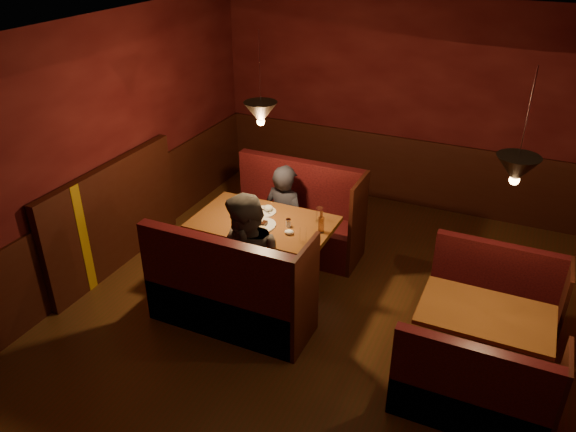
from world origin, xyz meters
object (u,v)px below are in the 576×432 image
at_px(diner_a, 285,199).
at_px(diner_b, 247,244).
at_px(main_table, 265,236).
at_px(second_table, 483,328).
at_px(second_bench_near, 471,397).
at_px(main_bench_near, 228,299).
at_px(second_bench_far, 492,303).
at_px(main_bench_far, 297,223).

distance_m(diner_a, diner_b, 1.24).
xyz_separation_m(main_table, second_table, (2.43, -0.43, -0.14)).
distance_m(main_table, diner_a, 0.68).
bearing_deg(second_bench_near, main_table, 155.41).
bearing_deg(second_table, main_bench_near, -169.58).
height_order(second_table, diner_b, diner_b).
bearing_deg(main_bench_near, main_table, 91.10).
bearing_deg(second_bench_far, second_bench_near, -90.00).
bearing_deg(main_bench_near, second_bench_far, 25.06).
xyz_separation_m(second_table, second_bench_near, (0.03, -0.70, -0.19)).
distance_m(second_bench_far, second_bench_near, 1.39).
bearing_deg(second_bench_far, main_bench_far, 166.20).
xyz_separation_m(second_table, diner_a, (-2.48, 1.09, 0.30)).
xyz_separation_m(second_bench_near, diner_a, (-2.51, 1.78, 0.49)).
relative_size(second_table, diner_b, 0.67).
distance_m(second_table, diner_b, 2.38).
bearing_deg(second_bench_near, main_bench_near, 174.07).
xyz_separation_m(main_bench_near, diner_b, (0.07, 0.30, 0.50)).
xyz_separation_m(main_bench_near, second_bench_near, (2.44, -0.25, -0.07)).
relative_size(main_table, diner_a, 0.98).
relative_size(second_bench_far, diner_b, 0.75).
bearing_deg(second_table, diner_a, 156.40).
distance_m(main_table, second_table, 2.47).
relative_size(second_bench_far, second_bench_near, 1.00).
xyz_separation_m(main_bench_far, second_bench_near, (2.44, -1.99, -0.07)).
bearing_deg(second_bench_near, main_bench_far, 140.75).
relative_size(main_bench_far, second_bench_far, 1.31).
height_order(main_bench_near, diner_b, diner_b).
distance_m(second_table, second_bench_far, 0.72).
height_order(main_bench_far, diner_a, diner_a).
relative_size(second_bench_near, diner_b, 0.75).
xyz_separation_m(main_table, main_bench_near, (0.02, -0.87, -0.27)).
height_order(main_table, main_bench_far, main_bench_far).
bearing_deg(main_bench_far, main_table, -91.10).
xyz_separation_m(main_bench_near, second_bench_far, (2.44, 1.14, -0.07)).
height_order(main_bench_near, second_bench_far, main_bench_near).
height_order(second_bench_near, diner_a, diner_a).
bearing_deg(diner_a, main_bench_near, 104.10).
bearing_deg(main_table, main_bench_far, 88.90).
height_order(main_bench_far, second_table, main_bench_far).
bearing_deg(second_table, main_bench_far, 151.75).
distance_m(main_bench_near, diner_a, 1.59).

